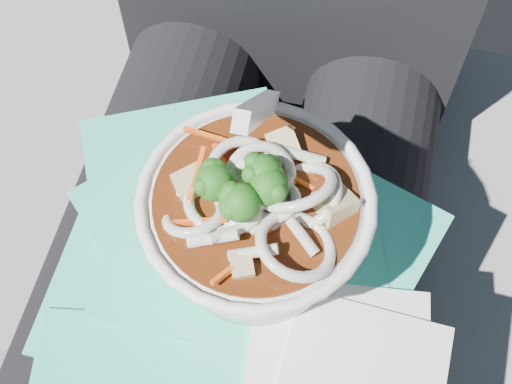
% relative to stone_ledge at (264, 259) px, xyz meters
% --- Properties ---
extents(stone_ledge, '(1.02, 0.54, 0.43)m').
position_rel_stone_ledge_xyz_m(stone_ledge, '(0.00, 0.00, 0.00)').
color(stone_ledge, slate).
rests_on(stone_ledge, ground).
extents(lap, '(0.33, 0.48, 0.14)m').
position_rel_stone_ledge_xyz_m(lap, '(0.00, -0.15, 0.28)').
color(lap, black).
rests_on(lap, stone_ledge).
extents(person_body, '(0.34, 0.94, 0.97)m').
position_rel_stone_ledge_xyz_m(person_body, '(0.00, -0.06, 0.32)').
color(person_body, black).
rests_on(person_body, ground).
extents(plastic_bag, '(0.34, 0.36, 0.02)m').
position_rel_stone_ledge_xyz_m(plastic_bag, '(0.01, -0.16, 0.36)').
color(plastic_bag, '#30C9A8').
rests_on(plastic_bag, lap).
extents(napkins, '(0.15, 0.15, 0.01)m').
position_rel_stone_ledge_xyz_m(napkins, '(0.11, -0.24, 0.37)').
color(napkins, white).
rests_on(napkins, plastic_bag).
extents(udon_bowl, '(0.20, 0.20, 0.20)m').
position_rel_stone_ledge_xyz_m(udon_bowl, '(0.03, -0.16, 0.43)').
color(udon_bowl, white).
rests_on(udon_bowl, plastic_bag).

